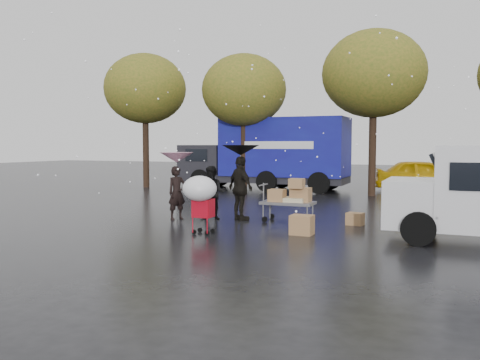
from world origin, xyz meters
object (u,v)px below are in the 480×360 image
at_px(shopping_cart, 200,192).
at_px(blue_truck, 268,154).
at_px(person_pink, 177,193).
at_px(person_black, 241,188).
at_px(yellow_taxi, 424,175).
at_px(vendor_cart, 291,197).

relative_size(shopping_cart, blue_truck, 0.18).
bearing_deg(person_pink, shopping_cart, -107.46).
bearing_deg(shopping_cart, person_black, 90.56).
xyz_separation_m(shopping_cart, yellow_taxi, (4.47, 14.43, -0.30)).
bearing_deg(person_pink, person_black, -40.98).
height_order(person_pink, yellow_taxi, person_pink).
xyz_separation_m(vendor_cart, yellow_taxi, (3.04, 11.57, 0.04)).
xyz_separation_m(person_pink, person_black, (1.80, 0.59, 0.15)).
bearing_deg(yellow_taxi, vendor_cart, 155.12).
height_order(vendor_cart, shopping_cart, shopping_cart).
bearing_deg(yellow_taxi, shopping_cart, 152.62).
distance_m(person_black, vendor_cart, 1.49).
bearing_deg(yellow_taxi, person_pink, 142.90).
height_order(shopping_cart, yellow_taxi, yellow_taxi).
height_order(person_pink, person_black, person_black).
distance_m(person_black, blue_truck, 10.29).
bearing_deg(person_black, shopping_cart, 124.46).
relative_size(shopping_cart, yellow_taxi, 0.33).
bearing_deg(blue_truck, yellow_taxi, 14.82).
distance_m(person_black, yellow_taxi, 12.63).
bearing_deg(shopping_cart, vendor_cart, 63.42).
bearing_deg(person_black, person_pink, 52.12).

